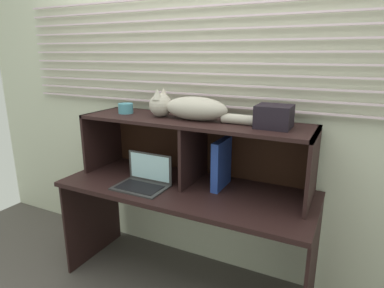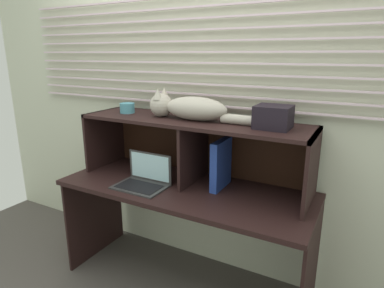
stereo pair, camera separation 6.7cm
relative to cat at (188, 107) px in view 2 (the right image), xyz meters
name	(u,v)px [view 2 (the right image)]	position (x,y,z in m)	size (l,w,h in m)	color
back_panel_with_blinds	(210,98)	(0.03, 0.26, 0.03)	(4.40, 0.08, 2.50)	beige
desk	(184,205)	(0.03, -0.10, -0.63)	(1.64, 0.64, 0.73)	black
hutch_shelf_unit	(195,136)	(0.03, 0.04, -0.19)	(1.52, 0.42, 0.42)	black
cat	(188,107)	(0.00, 0.00, 0.00)	(0.71, 0.17, 0.19)	#B2AB9B
laptop	(144,180)	(-0.21, -0.21, -0.46)	(0.33, 0.23, 0.20)	#323232
binder_upright	(221,164)	(0.24, 0.00, -0.34)	(0.05, 0.23, 0.31)	#233E95
book_stack	(150,170)	(-0.31, 0.00, -0.48)	(0.15, 0.22, 0.04)	#545E46
small_basket	(127,108)	(-0.49, 0.00, -0.04)	(0.10, 0.10, 0.07)	teal
storage_box	(273,117)	(0.55, 0.00, -0.01)	(0.20, 0.18, 0.13)	black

